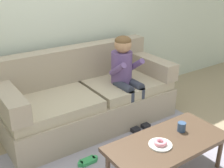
# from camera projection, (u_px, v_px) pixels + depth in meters

# --- Properties ---
(ground) EXTENTS (10.00, 10.00, 0.00)m
(ground) POSITION_uv_depth(u_px,v_px,m) (120.00, 159.00, 2.94)
(ground) COLOR #9E896B
(wall_back) EXTENTS (8.00, 0.10, 2.80)m
(wall_back) POSITION_uv_depth(u_px,v_px,m) (55.00, 6.00, 3.45)
(wall_back) COLOR beige
(wall_back) RESTS_ON ground
(couch) EXTENTS (2.11, 0.90, 0.93)m
(couch) POSITION_uv_depth(u_px,v_px,m) (88.00, 98.00, 3.50)
(couch) COLOR tan
(couch) RESTS_ON ground
(coffee_table) EXTENTS (1.15, 0.54, 0.40)m
(coffee_table) POSITION_uv_depth(u_px,v_px,m) (167.00, 145.00, 2.57)
(coffee_table) COLOR #4C3828
(coffee_table) RESTS_ON ground
(person_child) EXTENTS (0.34, 0.58, 1.10)m
(person_child) POSITION_uv_depth(u_px,v_px,m) (125.00, 71.00, 3.44)
(person_child) COLOR #664C84
(person_child) RESTS_ON ground
(plate) EXTENTS (0.21, 0.21, 0.01)m
(plate) POSITION_uv_depth(u_px,v_px,m) (160.00, 145.00, 2.49)
(plate) COLOR white
(plate) RESTS_ON coffee_table
(donut) EXTENTS (0.12, 0.12, 0.04)m
(donut) POSITION_uv_depth(u_px,v_px,m) (160.00, 142.00, 2.48)
(donut) COLOR pink
(donut) RESTS_ON plate
(mug) EXTENTS (0.08, 0.08, 0.09)m
(mug) POSITION_uv_depth(u_px,v_px,m) (182.00, 127.00, 2.70)
(mug) COLOR #334C72
(mug) RESTS_ON coffee_table
(toy_controller) EXTENTS (0.23, 0.09, 0.05)m
(toy_controller) POSITION_uv_depth(u_px,v_px,m) (88.00, 162.00, 2.87)
(toy_controller) COLOR #339E56
(toy_controller) RESTS_ON ground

